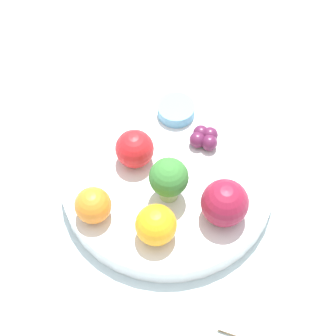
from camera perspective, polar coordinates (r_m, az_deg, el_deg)
ground_plane at (r=0.71m, az=0.00°, el=-2.57°), size 6.00×6.00×0.00m
table_surface at (r=0.70m, az=0.00°, el=-2.15°), size 1.20×1.20×0.02m
bowl at (r=0.68m, az=0.00°, el=-1.11°), size 0.26×0.26×0.03m
broccoli at (r=0.63m, az=0.08°, el=-1.09°), size 0.04×0.04×0.06m
apple_red at (r=0.62m, az=5.78°, el=-3.56°), size 0.05×0.05×0.05m
apple_green at (r=0.66m, az=-3.42°, el=1.96°), size 0.05×0.05×0.05m
orange_front at (r=0.63m, az=-7.63°, el=-3.78°), size 0.04×0.04×0.04m
orange_back at (r=0.61m, az=-1.23°, el=-5.81°), size 0.05×0.05×0.05m
grape_cluster at (r=0.69m, az=3.72°, el=3.10°), size 0.04×0.04×0.02m
small_cup at (r=0.72m, az=0.83°, el=5.91°), size 0.05×0.05×0.02m
spoon at (r=0.62m, az=8.30°, el=-16.26°), size 0.06×0.06×0.01m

